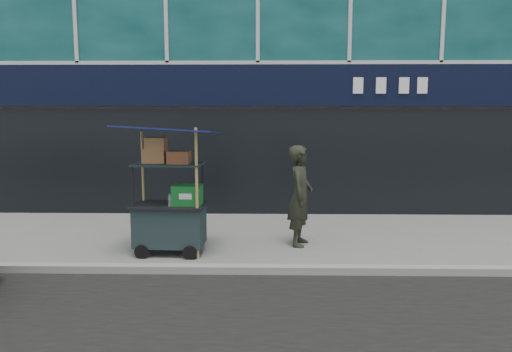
{
  "coord_description": "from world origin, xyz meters",
  "views": [
    {
      "loc": [
        0.19,
        -7.31,
        2.48
      ],
      "look_at": [
        0.02,
        1.2,
        1.26
      ],
      "focal_mm": 35.0,
      "sensor_mm": 36.0,
      "label": 1
    }
  ],
  "objects": [
    {
      "name": "curb",
      "position": [
        0.0,
        -0.2,
        0.06
      ],
      "size": [
        80.0,
        0.18,
        0.12
      ],
      "primitive_type": "cube",
      "color": "gray",
      "rests_on": "ground"
    },
    {
      "name": "ground",
      "position": [
        0.0,
        0.0,
        0.0
      ],
      "size": [
        80.0,
        80.0,
        0.0
      ],
      "primitive_type": "plane",
      "color": "slate",
      "rests_on": "ground"
    },
    {
      "name": "vendor_cart",
      "position": [
        -1.41,
        0.81,
        0.76
      ],
      "size": [
        1.65,
        1.2,
        2.17
      ],
      "rotation": [
        0.0,
        0.0,
        -0.05
      ],
      "color": "black",
      "rests_on": "ground"
    },
    {
      "name": "vendor_man",
      "position": [
        0.79,
        1.35,
        0.89
      ],
      "size": [
        0.57,
        0.73,
        1.78
      ],
      "primitive_type": "imported",
      "rotation": [
        0.0,
        0.0,
        1.34
      ],
      "color": "black",
      "rests_on": "ground"
    }
  ]
}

